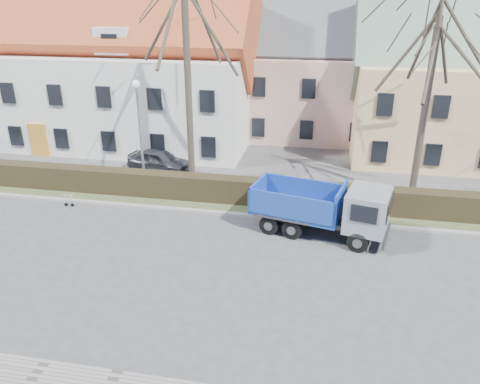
% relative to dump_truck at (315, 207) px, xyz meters
% --- Properties ---
extents(ground, '(120.00, 120.00, 0.00)m').
position_rel_dump_truck_xyz_m(ground, '(-5.08, -3.55, -1.24)').
color(ground, '#414244').
extents(curb_far, '(80.00, 0.30, 0.12)m').
position_rel_dump_truck_xyz_m(curb_far, '(-5.08, 1.05, -1.18)').
color(curb_far, gray).
rests_on(curb_far, ground).
extents(grass_strip, '(80.00, 3.00, 0.10)m').
position_rel_dump_truck_xyz_m(grass_strip, '(-5.08, 2.65, -1.19)').
color(grass_strip, '#3C4828').
rests_on(grass_strip, ground).
extents(hedge, '(60.00, 0.90, 1.30)m').
position_rel_dump_truck_xyz_m(hedge, '(-5.08, 2.45, -0.59)').
color(hedge, black).
rests_on(hedge, ground).
extents(building_white, '(26.80, 10.80, 9.50)m').
position_rel_dump_truck_xyz_m(building_white, '(-18.08, 12.45, 3.51)').
color(building_white, silver).
rests_on(building_white, ground).
extents(building_pink, '(10.80, 8.80, 8.00)m').
position_rel_dump_truck_xyz_m(building_pink, '(-1.08, 16.45, 2.76)').
color(building_pink, tan).
rests_on(building_pink, ground).
extents(tree_1, '(9.20, 9.20, 12.65)m').
position_rel_dump_truck_xyz_m(tree_1, '(-7.08, 4.95, 5.08)').
color(tree_1, '#362E25').
rests_on(tree_1, ground).
extents(tree_2, '(8.00, 8.00, 11.00)m').
position_rel_dump_truck_xyz_m(tree_2, '(4.92, 4.95, 4.26)').
color(tree_2, '#362E25').
rests_on(tree_2, ground).
extents(dump_truck, '(6.57, 3.63, 2.48)m').
position_rel_dump_truck_xyz_m(dump_truck, '(0.00, 0.00, 0.00)').
color(dump_truck, navy).
rests_on(dump_truck, ground).
extents(streetlight, '(0.47, 0.47, 5.99)m').
position_rel_dump_truck_xyz_m(streetlight, '(-9.35, 3.45, 1.75)').
color(streetlight, gray).
rests_on(streetlight, ground).
extents(cart_frame, '(0.81, 0.49, 0.71)m').
position_rel_dump_truck_xyz_m(cart_frame, '(-12.46, 0.49, -0.88)').
color(cart_frame, silver).
rests_on(cart_frame, ground).
extents(parked_car_a, '(4.21, 2.39, 1.35)m').
position_rel_dump_truck_xyz_m(parked_car_a, '(-9.43, 6.18, -0.57)').
color(parked_car_a, '#272931').
rests_on(parked_car_a, ground).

